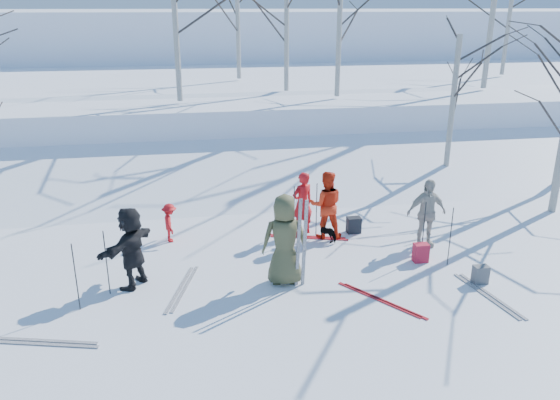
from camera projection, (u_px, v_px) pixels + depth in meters
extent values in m
plane|color=white|center=(292.00, 284.00, 11.10)|extent=(120.00, 120.00, 0.00)
cube|color=white|center=(251.00, 177.00, 17.54)|extent=(70.00, 9.49, 4.12)
cube|color=white|center=(226.00, 100.00, 26.54)|extent=(70.00, 18.00, 2.20)
cube|color=white|center=(206.00, 48.00, 45.69)|extent=(90.00, 30.00, 6.00)
imported|color=#46472A|center=(285.00, 240.00, 10.89)|extent=(0.97, 0.68, 1.88)
imported|color=red|center=(302.00, 203.00, 13.33)|extent=(0.68, 0.57, 1.58)
imported|color=red|center=(326.00, 205.00, 13.11)|extent=(0.91, 0.76, 1.67)
imported|color=red|center=(170.00, 223.00, 12.99)|extent=(0.42, 0.65, 0.95)
imported|color=beige|center=(426.00, 213.00, 12.63)|extent=(0.98, 0.44, 1.64)
imported|color=black|center=(131.00, 247.00, 10.79)|extent=(1.26, 1.58, 1.68)
imported|color=black|center=(328.00, 231.00, 13.10)|extent=(0.55, 0.59, 0.47)
cube|color=silver|center=(298.00, 243.00, 10.71)|extent=(0.12, 0.17, 1.90)
cube|color=silver|center=(305.00, 244.00, 10.69)|extent=(0.09, 0.23, 1.89)
cylinder|color=black|center=(76.00, 277.00, 9.97)|extent=(0.02, 0.02, 1.34)
cylinder|color=black|center=(423.00, 231.00, 12.02)|extent=(0.02, 0.02, 1.34)
cylinder|color=black|center=(316.00, 209.00, 13.28)|extent=(0.02, 0.02, 1.34)
cylinder|color=black|center=(450.00, 237.00, 11.70)|extent=(0.02, 0.02, 1.34)
cylinder|color=black|center=(294.00, 213.00, 13.05)|extent=(0.02, 0.02, 1.34)
cylinder|color=black|center=(107.00, 263.00, 10.52)|extent=(0.02, 0.02, 1.34)
cube|color=#B91C33|center=(421.00, 253.00, 12.03)|extent=(0.32, 0.22, 0.42)
cube|color=#505256|center=(480.00, 275.00, 11.10)|extent=(0.30, 0.20, 0.38)
cube|color=black|center=(354.00, 225.00, 13.58)|extent=(0.34, 0.24, 0.40)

